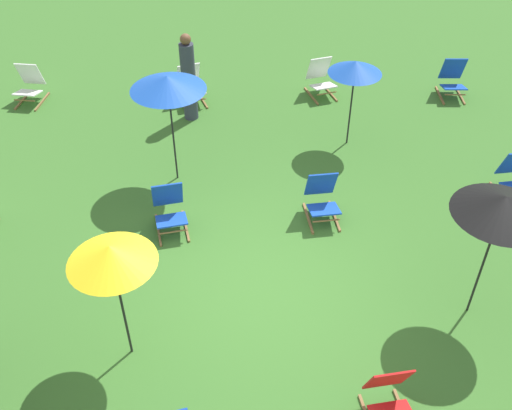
{
  "coord_description": "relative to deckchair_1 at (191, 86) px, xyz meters",
  "views": [
    {
      "loc": [
        -0.52,
        -5.86,
        6.36
      ],
      "look_at": [
        0.0,
        1.2,
        0.5
      ],
      "focal_mm": 41.54,
      "sensor_mm": 36.0,
      "label": 1
    }
  ],
  "objects": [
    {
      "name": "umbrella_2",
      "position": [
        -0.22,
        -2.72,
        1.5
      ],
      "size": [
        1.23,
        1.23,
        1.99
      ],
      "color": "black",
      "rests_on": "ground"
    },
    {
      "name": "deckchair_1",
      "position": [
        0.0,
        0.0,
        0.0
      ],
      "size": [
        0.67,
        0.86,
        0.83
      ],
      "rotation": [
        0.0,
        0.0,
        0.29
      ],
      "color": "olive",
      "rests_on": "ground"
    },
    {
      "name": "deckchair_9",
      "position": [
        2.78,
        0.1,
        0.0
      ],
      "size": [
        0.65,
        0.85,
        0.83
      ],
      "rotation": [
        0.0,
        0.0,
        0.25
      ],
      "color": "olive",
      "rests_on": "ground"
    },
    {
      "name": "deckchair_3",
      "position": [
        2.16,
        -3.94,
        0.0
      ],
      "size": [
        0.52,
        0.79,
        0.83
      ],
      "rotation": [
        0.0,
        0.0,
        0.06
      ],
      "color": "olive",
      "rests_on": "ground"
    },
    {
      "name": "deckchair_7",
      "position": [
        5.59,
        -0.14,
        0.0
      ],
      "size": [
        0.53,
        0.8,
        0.83
      ],
      "rotation": [
        0.0,
        0.0,
        -0.08
      ],
      "color": "olive",
      "rests_on": "ground"
    },
    {
      "name": "umbrella_0",
      "position": [
        -0.71,
        -6.43,
        1.38
      ],
      "size": [
        1.03,
        1.03,
        1.88
      ],
      "color": "black",
      "rests_on": "ground"
    },
    {
      "name": "umbrella_4",
      "position": [
        3.87,
        -6.08,
        1.52
      ],
      "size": [
        1.2,
        1.2,
        2.02
      ],
      "color": "black",
      "rests_on": "ground"
    },
    {
      "name": "person_1",
      "position": [
        0.0,
        -0.67,
        0.49
      ],
      "size": [
        0.35,
        0.35,
        1.8
      ],
      "rotation": [
        0.0,
        0.0,
        1.84
      ],
      "color": "#333847",
      "rests_on": "ground"
    },
    {
      "name": "deckchair_8",
      "position": [
        2.35,
        -7.61,
        0.0
      ],
      "size": [
        0.55,
        0.8,
        0.83
      ],
      "rotation": [
        0.0,
        0.0,
        0.1
      ],
      "color": "olive",
      "rests_on": "ground"
    },
    {
      "name": "ground_plane",
      "position": [
        1.07,
        -5.39,
        -0.37
      ],
      "size": [
        40.0,
        40.0,
        0.0
      ],
      "primitive_type": "plane",
      "color": "#386B28"
    },
    {
      "name": "deckchair_2",
      "position": [
        -0.28,
        -4.03,
        0.0
      ],
      "size": [
        0.59,
        0.83,
        0.83
      ],
      "rotation": [
        0.0,
        0.0,
        0.16
      ],
      "color": "olive",
      "rests_on": "ground"
    },
    {
      "name": "deckchair_4",
      "position": [
        -3.39,
        0.27,
        0.0
      ],
      "size": [
        0.61,
        0.84,
        0.83
      ],
      "rotation": [
        0.0,
        0.0,
        -0.19
      ],
      "color": "olive",
      "rests_on": "ground"
    },
    {
      "name": "umbrella_3",
      "position": [
        3.0,
        -1.83,
        1.21
      ],
      "size": [
        0.96,
        0.96,
        1.7
      ],
      "color": "black",
      "rests_on": "ground"
    }
  ]
}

